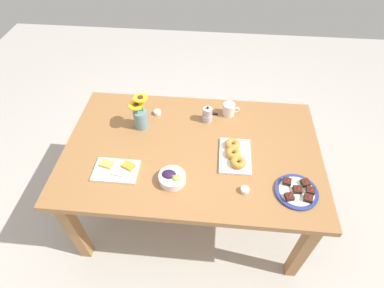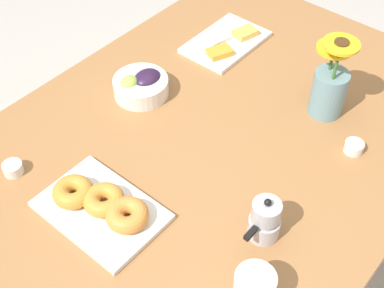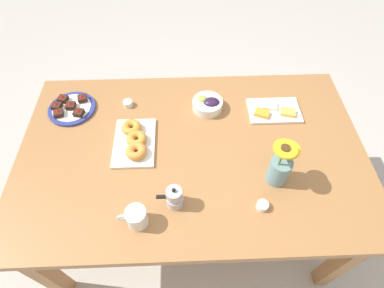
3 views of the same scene
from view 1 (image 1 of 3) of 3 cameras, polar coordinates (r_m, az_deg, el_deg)
The scene contains 11 objects.
ground_plane at distance 2.48m, azimuth 0.00°, elevation -12.34°, with size 6.00×6.00×0.00m, color #B7B2A8.
dining_table at distance 1.94m, azimuth 0.00°, elevation -2.51°, with size 1.60×1.00×0.74m.
coffee_mug at distance 2.09m, azimuth 7.08°, elevation 6.60°, with size 0.12×0.08×0.09m.
grape_bowl at distance 1.70m, azimuth -3.85°, elevation -6.42°, with size 0.15×0.15×0.07m.
cheese_platter at distance 1.81m, azimuth -14.20°, elevation -4.78°, with size 0.26×0.17×0.03m.
croissant_platter at distance 1.83m, azimuth 8.14°, elevation -1.92°, with size 0.19×0.28×0.05m.
jam_cup_honey at distance 2.11m, azimuth -6.63°, elevation 6.02°, with size 0.05×0.05×0.03m.
jam_cup_berry at distance 1.69m, azimuth 10.05°, elevation -8.61°, with size 0.05×0.05×0.03m.
dessert_plate at distance 1.76m, azimuth 19.38°, elevation -8.50°, with size 0.24×0.24×0.05m.
flower_vase at distance 1.99m, azimuth -9.78°, elevation 5.10°, with size 0.12×0.12×0.24m.
moka_pot at distance 2.03m, azimuth 2.96°, elevation 5.60°, with size 0.11×0.07×0.12m.
Camera 1 is at (0.12, -1.25, 2.14)m, focal length 28.00 mm.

